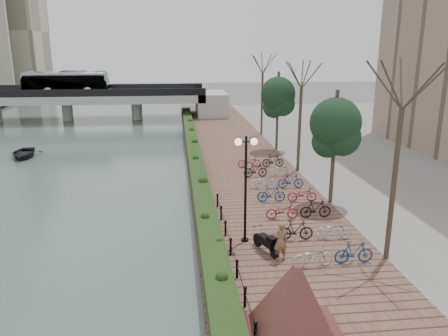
{
  "coord_description": "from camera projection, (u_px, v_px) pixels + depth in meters",
  "views": [
    {
      "loc": [
        -0.78,
        -14.18,
        9.15
      ],
      "look_at": [
        2.08,
        11.81,
        2.0
      ],
      "focal_mm": 35.0,
      "sensor_mm": 36.0,
      "label": 1
    }
  ],
  "objects": [
    {
      "name": "river_water",
      "position": [
        15.0,
        156.0,
        38.47
      ],
      "size": [
        30.0,
        130.0,
        0.02
      ],
      "primitive_type": "cube",
      "color": "#4F635B",
      "rests_on": "ground"
    },
    {
      "name": "promenade",
      "position": [
        241.0,
        170.0,
        33.22
      ],
      "size": [
        8.0,
        75.0,
        0.5
      ],
      "primitive_type": "cube",
      "color": "brown",
      "rests_on": "ground"
    },
    {
      "name": "ground",
      "position": [
        203.0,
        306.0,
        16.09
      ],
      "size": [
        220.0,
        220.0,
        0.0
      ],
      "primitive_type": "plane",
      "color": "#59595B",
      "rests_on": "ground"
    },
    {
      "name": "granite_monument",
      "position": [
        295.0,
        305.0,
        12.92
      ],
      "size": [
        4.97,
        4.97,
        2.59
      ],
      "color": "#4C2320",
      "rests_on": "promenade"
    },
    {
      "name": "boat",
      "position": [
        24.0,
        153.0,
        37.91
      ],
      "size": [
        2.99,
        3.97,
        0.78
      ],
      "primitive_type": "imported",
      "rotation": [
        0.0,
        0.0,
        0.08
      ],
      "color": "black",
      "rests_on": "river_water"
    },
    {
      "name": "pedestrian",
      "position": [
        281.0,
        241.0,
        18.29
      ],
      "size": [
        0.7,
        0.53,
        1.71
      ],
      "primitive_type": "imported",
      "rotation": [
        0.0,
        0.0,
        3.35
      ],
      "color": "brown",
      "rests_on": "promenade"
    },
    {
      "name": "chain_fence",
      "position": [
        234.0,
        258.0,
        17.93
      ],
      "size": [
        0.1,
        14.1,
        0.7
      ],
      "color": "black",
      "rests_on": "promenade"
    },
    {
      "name": "bicycle_parking",
      "position": [
        286.0,
        194.0,
        25.47
      ],
      "size": [
        2.4,
        17.32,
        1.0
      ],
      "color": "#B9BABF",
      "rests_on": "promenade"
    },
    {
      "name": "bridge",
      "position": [
        66.0,
        95.0,
        56.77
      ],
      "size": [
        36.0,
        10.77,
        6.5
      ],
      "color": "#A1A29C",
      "rests_on": "ground"
    },
    {
      "name": "hedge",
      "position": [
        195.0,
        156.0,
        35.12
      ],
      "size": [
        1.1,
        56.0,
        0.6
      ],
      "primitive_type": "cube",
      "color": "#1C3312",
      "rests_on": "promenade"
    },
    {
      "name": "street_trees",
      "position": [
        314.0,
        137.0,
        28.12
      ],
      "size": [
        3.2,
        37.12,
        6.8
      ],
      "color": "#31261D",
      "rests_on": "promenade"
    },
    {
      "name": "inland_pavement",
      "position": [
        438.0,
        164.0,
        34.91
      ],
      "size": [
        24.0,
        75.0,
        0.5
      ],
      "primitive_type": "cube",
      "color": "gray",
      "rests_on": "ground"
    },
    {
      "name": "lamppost",
      "position": [
        246.0,
        167.0,
        19.42
      ],
      "size": [
        1.02,
        0.32,
        4.97
      ],
      "color": "black",
      "rests_on": "promenade"
    },
    {
      "name": "motorcycle",
      "position": [
        266.0,
        241.0,
        19.09
      ],
      "size": [
        1.08,
        1.71,
        1.03
      ],
      "primitive_type": null,
      "rotation": [
        0.0,
        0.0,
        0.38
      ],
      "color": "black",
      "rests_on": "promenade"
    }
  ]
}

